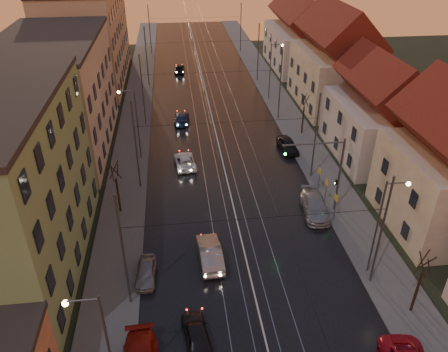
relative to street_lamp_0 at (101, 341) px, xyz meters
name	(u,v)px	position (x,y,z in m)	size (l,w,h in m)	color
road	(212,118)	(9.10, 38.00, -4.87)	(16.00, 120.00, 0.04)	black
sidewalk_left	(135,122)	(-0.90, 38.00, -4.81)	(4.00, 120.00, 0.15)	#4C4C4C
sidewalk_right	(287,114)	(19.10, 38.00, -4.81)	(4.00, 120.00, 0.15)	#4C4C4C
tram_rail_0	(196,119)	(6.90, 38.00, -4.83)	(0.06, 120.00, 0.03)	gray
tram_rail_1	(206,118)	(8.33, 38.00, -4.83)	(0.06, 120.00, 0.03)	gray
tram_rail_2	(218,118)	(9.87, 38.00, -4.83)	(0.06, 120.00, 0.03)	gray
tram_rail_3	(229,117)	(11.30, 38.00, -4.83)	(0.06, 120.00, 0.03)	gray
apartment_left_2	(57,97)	(-8.40, 32.00, 1.11)	(10.00, 20.00, 12.00)	#B7A58D
apartment_left_3	(88,35)	(-8.40, 56.00, 2.11)	(10.00, 24.00, 14.00)	tan
house_right_2	(381,115)	(26.10, 26.00, -0.24)	(9.18, 12.24, 9.20)	beige
house_right_3	(335,64)	(26.10, 41.00, 0.92)	(9.18, 14.28, 11.50)	tan
house_right_4	(299,37)	(26.10, 59.00, 0.16)	(9.18, 16.32, 10.00)	beige
catenary_pole_l_1	(123,253)	(0.50, 7.00, -0.39)	(0.16, 0.16, 9.00)	#595B60
catenary_pole_r_1	(381,233)	(17.70, 7.00, -0.39)	(0.16, 0.16, 9.00)	#595B60
catenary_pole_l_2	(136,146)	(0.50, 22.00, -0.39)	(0.16, 0.16, 9.00)	#595B60
catenary_pole_r_2	(315,137)	(17.70, 22.00, -0.39)	(0.16, 0.16, 9.00)	#595B60
catenary_pole_l_3	(143,91)	(0.50, 37.00, -0.39)	(0.16, 0.16, 9.00)	#595B60
catenary_pole_r_3	(280,85)	(17.70, 37.00, -0.39)	(0.16, 0.16, 9.00)	#595B60
catenary_pole_l_4	(147,57)	(0.50, 52.00, -0.39)	(0.16, 0.16, 9.00)	#595B60
catenary_pole_r_4	(258,53)	(17.70, 52.00, -0.39)	(0.16, 0.16, 9.00)	#595B60
catenary_pole_l_5	(150,30)	(0.50, 70.00, -0.39)	(0.16, 0.16, 9.00)	#595B60
catenary_pole_r_5	(241,28)	(17.70, 70.00, -0.39)	(0.16, 0.16, 9.00)	#595B60
street_lamp_0	(101,341)	(0.00, 0.00, 0.00)	(1.75, 0.32, 8.00)	#595B60
street_lamp_1	(383,219)	(18.21, 8.00, 0.00)	(1.75, 0.32, 8.00)	#595B60
street_lamp_2	(134,117)	(0.00, 28.00, 0.00)	(1.75, 0.32, 8.00)	#595B60
street_lamp_3	(272,66)	(18.21, 44.00, 0.00)	(1.75, 0.32, 8.00)	#595B60
traffic_light_mast	(330,167)	(17.10, 16.00, -0.29)	(5.30, 0.32, 7.20)	#595B60
bare_tree_0	(117,189)	(-1.09, 18.00, -2.40)	(1.09, 1.09, 5.11)	black
bare_tree_1	(419,285)	(19.31, 4.00, -2.40)	(1.09, 1.09, 5.11)	black
bare_tree_2	(303,115)	(19.51, 32.00, -2.40)	(1.09, 1.09, 5.11)	black
driving_car_0	(196,333)	(4.80, 3.40, -4.24)	(1.53, 3.80, 1.29)	black
driving_car_1	(210,253)	(6.32, 10.60, -4.10)	(1.66, 4.77, 1.57)	gray
driving_car_2	(185,161)	(5.01, 25.73, -4.27)	(2.03, 4.40, 1.22)	silver
driving_car_3	(182,118)	(5.07, 37.09, -4.24)	(1.80, 4.43, 1.29)	navy
driving_car_4	(179,68)	(5.45, 58.09, -4.20)	(1.62, 4.02, 1.37)	black
parked_left_3	(146,272)	(1.50, 9.30, -4.28)	(1.44, 3.57, 1.22)	gray
parked_right_1	(315,206)	(16.20, 15.80, -4.15)	(2.05, 5.05, 1.47)	#9E9FA4
parked_right_2	(288,145)	(16.70, 27.88, -4.17)	(1.68, 4.18, 1.42)	black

